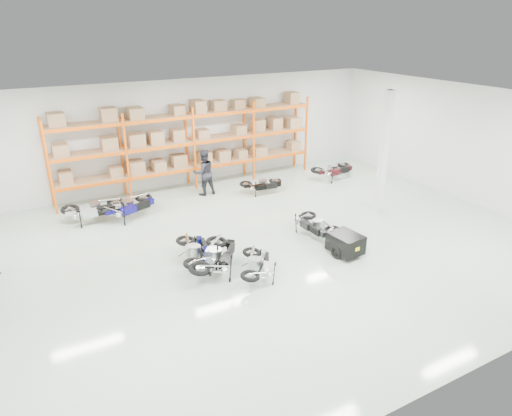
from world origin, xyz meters
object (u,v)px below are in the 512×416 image
moto_silver_left (258,261)px  person_back (204,173)px  trailer (345,243)px  moto_black_far_left (217,252)px  moto_back_c (262,182)px  moto_back_d (334,167)px  moto_back_b (94,205)px  moto_blue_centre (197,248)px  moto_touring_right (315,221)px  moto_back_a (128,202)px

moto_silver_left → person_back: (1.24, 6.81, 0.46)m
moto_silver_left → trailer: moto_silver_left is taller
moto_black_far_left → trailer: size_ratio=1.17×
moto_back_c → moto_back_d: (3.76, 0.05, 0.08)m
moto_back_b → moto_blue_centre: bearing=-153.0°
moto_silver_left → moto_back_c: bearing=-90.7°
person_back → moto_back_b: bearing=6.9°
moto_black_far_left → moto_touring_right: bearing=-132.0°
moto_blue_centre → trailer: moto_blue_centre is taller
person_back → moto_black_far_left: bearing=70.1°
trailer → moto_back_a: size_ratio=0.88×
trailer → moto_back_b: 8.95m
person_back → moto_back_a: bearing=14.3°
moto_back_d → person_back: (-5.95, 0.94, 0.39)m
moto_back_a → moto_back_b: bearing=57.0°
moto_blue_centre → trailer: 4.52m
moto_silver_left → moto_back_d: 9.28m
moto_back_c → moto_back_b: bearing=96.2°
moto_back_c → person_back: (-2.19, 0.99, 0.47)m
moto_touring_right → moto_back_a: (-5.08, 4.51, 0.08)m
moto_back_a → moto_back_d: size_ratio=1.04×
moto_touring_right → moto_back_b: size_ratio=0.86×
moto_back_b → moto_back_d: 10.47m
moto_back_d → moto_black_far_left: bearing=117.3°
moto_black_far_left → moto_touring_right: (3.84, 0.56, -0.09)m
trailer → moto_back_d: (4.22, 6.05, 0.16)m
moto_touring_right → moto_back_d: size_ratio=0.90×
trailer → moto_back_b: (-6.25, 6.41, 0.18)m
moto_black_far_left → moto_back_d: (8.06, 5.02, -0.03)m
moto_blue_centre → moto_touring_right: size_ratio=1.08×
moto_back_b → moto_back_c: moto_back_b is taller
moto_black_far_left → moto_touring_right: size_ratio=1.18×
person_back → moto_blue_centre: bearing=64.7°
moto_back_c → person_back: size_ratio=0.83×
person_back → moto_back_d: bearing=170.6°
moto_back_d → trailer: bearing=140.5°
moto_touring_right → moto_back_c: 4.43m
moto_silver_left → moto_back_d: size_ratio=0.87×
moto_touring_right → moto_back_b: moto_back_b is taller
moto_back_c → moto_blue_centre: bearing=142.7°
moto_silver_left → moto_back_b: bearing=-32.5°
moto_silver_left → moto_back_a: moto_back_a is taller
moto_touring_right → moto_back_c: size_ratio=1.05×
moto_back_d → person_back: person_back is taller
moto_blue_centre → person_back: bearing=-103.1°
moto_black_far_left → moto_back_a: 5.23m
trailer → person_back: person_back is taller
moto_blue_centre → moto_back_a: size_ratio=0.93×
moto_black_far_left → moto_back_c: 6.57m
moto_touring_right → moto_back_a: moto_back_a is taller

